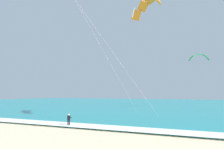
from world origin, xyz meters
TOP-DOWN VIEW (x-y plane):
  - sea at (0.00, 73.37)m, footprint 200.00×120.00m
  - surf_foam at (0.00, 14.37)m, footprint 200.00×3.02m
  - surfboard at (0.88, 13.84)m, footprint 0.69×1.46m
  - kitesurfer at (0.87, 13.86)m, footprint 0.58×0.58m
  - kite_primary at (9.71, 21.55)m, footprint 11.32×10.19m
  - kite_distant at (17.99, 51.83)m, footprint 5.56×2.61m

SIDE VIEW (x-z plane):
  - surfboard at x=0.88m, z-range -0.02..0.07m
  - sea at x=0.00m, z-range 0.00..0.20m
  - surf_foam at x=0.00m, z-range 0.20..0.24m
  - kitesurfer at x=0.87m, z-range 0.10..1.79m
  - kite_distant at x=17.99m, z-range 13.67..15.66m
  - kite_primary at x=9.71m, z-range 9.18..27.62m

